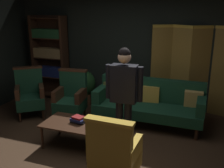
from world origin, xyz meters
TOP-DOWN VIEW (x-y plane):
  - ground_plane at (0.00, 0.00)m, footprint 10.00×10.00m
  - back_wall at (0.00, 2.45)m, footprint 7.20×0.10m
  - folding_screen at (1.23, 2.30)m, footprint 1.67×0.31m
  - bookshelf at (-2.15, 2.19)m, footprint 0.90×0.32m
  - velvet_couch at (0.55, 1.45)m, footprint 2.12×0.78m
  - coffee_table at (-0.44, 0.14)m, footprint 1.00×0.64m
  - armchair_gilt_accent at (0.56, -0.66)m, footprint 0.60×0.59m
  - armchair_wing_left at (-1.91, 0.97)m, footprint 0.81×0.81m
  - armchair_wing_right at (-0.98, 1.06)m, footprint 0.65×0.64m
  - standing_figure at (0.39, 0.26)m, footprint 0.59×0.24m
  - potted_plant at (-1.12, 1.98)m, footprint 0.52×0.52m
  - book_black_cloth at (-0.37, 0.18)m, footprint 0.25×0.15m
  - book_navy_cloth at (-0.37, 0.18)m, footprint 0.26×0.21m
  - book_red_leather at (-0.37, 0.18)m, footprint 0.21×0.18m

SIDE VIEW (x-z plane):
  - ground_plane at x=0.00m, z-range 0.00..0.00m
  - coffee_table at x=-0.44m, z-range 0.16..0.58m
  - book_black_cloth at x=-0.37m, z-range 0.42..0.45m
  - velvet_couch at x=0.55m, z-range 0.01..0.89m
  - book_navy_cloth at x=-0.37m, z-range 0.45..0.49m
  - potted_plant at x=-1.12m, z-range 0.06..0.88m
  - armchair_gilt_accent at x=0.56m, z-range -0.03..1.01m
  - armchair_wing_left at x=-1.91m, z-range -0.03..1.01m
  - armchair_wing_right at x=-0.98m, z-range -0.03..1.01m
  - book_red_leather at x=-0.37m, z-range 0.49..0.52m
  - folding_screen at x=1.23m, z-range 0.04..1.94m
  - standing_figure at x=0.39m, z-range 0.17..1.88m
  - bookshelf at x=-2.15m, z-range 0.05..2.10m
  - back_wall at x=0.00m, z-range 0.00..2.80m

